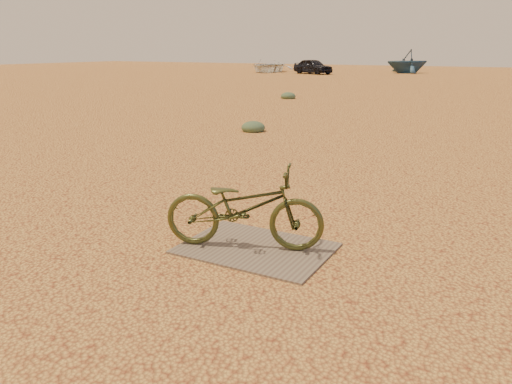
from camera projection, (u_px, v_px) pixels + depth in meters
The scene contains 8 objects.
ground at pixel (270, 265), 4.95m from camera, with size 120.00×120.00×0.00m, color #E5AC4B.
plywood_board at pixel (256, 248), 5.34m from camera, with size 1.55×1.12×0.02m, color #73644E.
bicycle at pixel (244, 207), 5.23m from camera, with size 0.59×1.68×0.88m, color #3F441D.
car at pixel (313, 66), 41.50m from camera, with size 1.45×3.60×1.23m, color black.
boat_near_left at pixel (268, 66), 44.76m from camera, with size 3.77×5.28×1.09m, color white.
boat_far_left at pixel (407, 61), 42.71m from camera, with size 3.28×3.80×2.00m, color #2E506C.
kale_a at pixel (253, 131), 12.93m from camera, with size 0.61×0.61×0.34m, color #516947.
kale_c at pixel (288, 99), 21.30m from camera, with size 0.63×0.63×0.35m, color #516947.
Camera 1 is at (2.06, -4.06, 2.07)m, focal length 35.00 mm.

